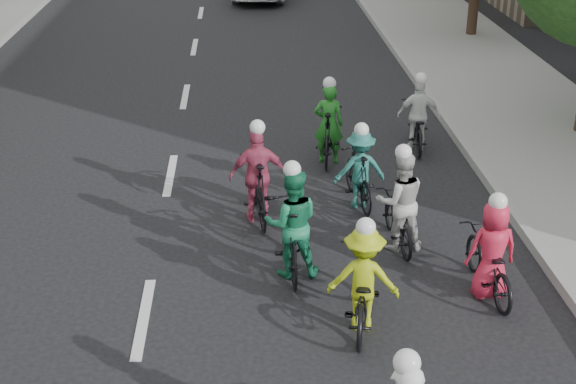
{
  "coord_description": "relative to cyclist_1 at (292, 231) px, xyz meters",
  "views": [
    {
      "loc": [
        1.43,
        -9.44,
        6.17
      ],
      "look_at": [
        2.11,
        1.88,
        1.0
      ],
      "focal_mm": 50.0,
      "sensor_mm": 36.0,
      "label": 1
    }
  ],
  "objects": [
    {
      "name": "sidewalk_right",
      "position": [
        5.88,
        8.85,
        -0.62
      ],
      "size": [
        4.0,
        80.0,
        0.15
      ],
      "primitive_type": "cube",
      "color": "gray",
      "rests_on": "ground"
    },
    {
      "name": "cyclist_1",
      "position": [
        0.0,
        0.0,
        0.0
      ],
      "size": [
        0.83,
        1.89,
        1.84
      ],
      "rotation": [
        0.0,
        0.0,
        3.15
      ],
      "color": "black",
      "rests_on": "ground"
    },
    {
      "name": "cyclist_5",
      "position": [
        1.01,
        4.41,
        -0.07
      ],
      "size": [
        0.76,
        1.88,
        1.77
      ],
      "rotation": [
        0.0,
        0.0,
        3.0
      ],
      "color": "black",
      "rests_on": "ground"
    },
    {
      "name": "cyclist_8",
      "position": [
        2.94,
        4.99,
        -0.13
      ],
      "size": [
        0.92,
        1.83,
        1.66
      ],
      "rotation": [
        0.0,
        0.0,
        3.03
      ],
      "color": "black",
      "rests_on": "ground"
    },
    {
      "name": "cyclist_2",
      "position": [
        0.85,
        -1.47,
        -0.1
      ],
      "size": [
        1.05,
        1.97,
        1.64
      ],
      "rotation": [
        0.0,
        0.0,
        2.96
      ],
      "color": "black",
      "rests_on": "ground"
    },
    {
      "name": "cyclist_6",
      "position": [
        1.75,
        0.72,
        -0.07
      ],
      "size": [
        0.83,
        1.62,
        1.77
      ],
      "rotation": [
        0.0,
        0.0,
        3.21
      ],
      "color": "black",
      "rests_on": "ground"
    },
    {
      "name": "cyclist_7",
      "position": [
        1.34,
        2.31,
        -0.09
      ],
      "size": [
        0.98,
        1.72,
        1.57
      ],
      "rotation": [
        0.0,
        0.0,
        3.27
      ],
      "color": "black",
      "rests_on": "ground"
    },
    {
      "name": "cyclist_4",
      "position": [
        2.78,
        -0.77,
        -0.13
      ],
      "size": [
        0.75,
        1.81,
        1.62
      ],
      "rotation": [
        0.0,
        0.0,
        3.21
      ],
      "color": "black",
      "rests_on": "ground"
    },
    {
      "name": "curb_right",
      "position": [
        3.93,
        8.85,
        -0.61
      ],
      "size": [
        0.18,
        80.0,
        0.18
      ],
      "primitive_type": "cube",
      "color": "#999993",
      "rests_on": "ground"
    },
    {
      "name": "cyclist_3",
      "position": [
        -0.45,
        1.85,
        -0.02
      ],
      "size": [
        1.02,
        1.9,
        1.82
      ],
      "rotation": [
        0.0,
        0.0,
        3.24
      ],
      "color": "black",
      "rests_on": "ground"
    },
    {
      "name": "ground",
      "position": [
        -2.12,
        -1.15,
        -0.7
      ],
      "size": [
        120.0,
        120.0,
        0.0
      ],
      "primitive_type": "plane",
      "color": "black",
      "rests_on": "ground"
    }
  ]
}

